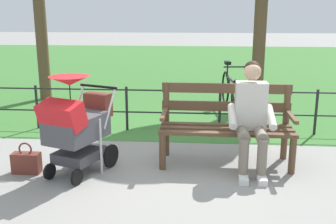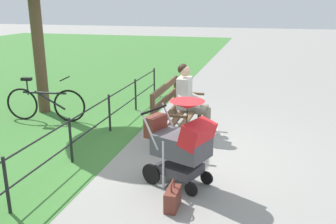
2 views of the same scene
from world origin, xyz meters
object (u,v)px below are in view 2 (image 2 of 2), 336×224
at_px(stroller, 182,142).
at_px(bicycle, 45,103).
at_px(person_on_bench, 190,97).
at_px(park_bench, 174,108).
at_px(handbag, 173,198).

height_order(stroller, bicycle, stroller).
bearing_deg(person_on_bench, park_bench, -39.37).
bearing_deg(person_on_bench, bicycle, -89.60).
xyz_separation_m(park_bench, person_on_bench, (-0.27, 0.22, 0.15)).
bearing_deg(person_on_bench, handbag, 7.04).
bearing_deg(park_bench, handbag, 13.19).
relative_size(person_on_bench, bicycle, 0.77).
xyz_separation_m(park_bench, bicycle, (-0.25, -2.73, -0.16)).
height_order(park_bench, handbag, park_bench).
relative_size(person_on_bench, handbag, 3.45).
distance_m(park_bench, stroller, 1.78).
xyz_separation_m(park_bench, stroller, (1.71, 0.51, 0.07)).
xyz_separation_m(stroller, bicycle, (-1.96, -3.24, -0.23)).
xyz_separation_m(person_on_bench, handbag, (2.59, 0.32, -0.55)).
xyz_separation_m(person_on_bench, stroller, (1.98, 0.29, -0.08)).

